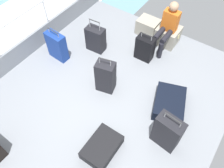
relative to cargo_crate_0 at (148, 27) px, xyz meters
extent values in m
cube|color=gray|center=(0.30, -2.16, -0.22)|extent=(4.40, 5.20, 0.06)
cube|color=gray|center=(-1.87, -2.16, 0.03)|extent=(0.06, 5.20, 0.45)
cylinder|color=silver|center=(-1.87, -1.47, 0.31)|extent=(0.04, 0.04, 1.00)
cylinder|color=silver|center=(-1.87, -2.16, 0.81)|extent=(0.04, 4.16, 0.04)
cube|color=#9E9989|center=(0.00, 0.00, 0.00)|extent=(0.50, 0.40, 0.39)
torus|color=tan|center=(-0.26, 0.00, 0.08)|extent=(0.02, 0.12, 0.12)
torus|color=tan|center=(0.26, 0.00, 0.08)|extent=(0.02, 0.12, 0.12)
cube|color=#9E9989|center=(0.55, -0.03, 0.02)|extent=(0.50, 0.49, 0.42)
torus|color=tan|center=(0.29, -0.03, 0.10)|extent=(0.02, 0.12, 0.12)
torus|color=tan|center=(0.80, -0.03, 0.10)|extent=(0.02, 0.12, 0.12)
cube|color=orange|center=(0.55, -0.08, 0.46)|extent=(0.34, 0.20, 0.48)
sphere|color=tan|center=(0.55, -0.08, 0.82)|extent=(0.20, 0.20, 0.20)
cylinder|color=black|center=(0.64, -0.38, 0.26)|extent=(0.12, 0.40, 0.12)
cylinder|color=black|center=(0.64, -0.58, 0.02)|extent=(0.11, 0.11, 0.42)
cylinder|color=black|center=(0.46, -0.38, 0.26)|extent=(0.12, 0.40, 0.12)
cylinder|color=black|center=(0.46, -0.58, 0.02)|extent=(0.11, 0.11, 0.42)
cube|color=black|center=(1.42, -1.67, -0.07)|extent=(0.77, 0.89, 0.25)
cube|color=green|center=(1.29, -1.31, -0.02)|extent=(0.05, 0.02, 0.08)
cube|color=black|center=(0.87, -3.10, -0.09)|extent=(0.47, 0.68, 0.21)
cube|color=green|center=(0.87, -2.76, -0.08)|extent=(0.05, 0.01, 0.08)
cube|color=black|center=(0.35, -0.79, 0.09)|extent=(0.40, 0.24, 0.58)
cylinder|color=#A5A8AD|center=(0.24, -0.80, 0.43)|extent=(0.02, 0.02, 0.10)
cylinder|color=#A5A8AD|center=(0.47, -0.79, 0.43)|extent=(0.02, 0.02, 0.10)
cylinder|color=#2D2D2D|center=(0.35, -0.79, 0.48)|extent=(0.26, 0.03, 0.02)
cube|color=white|center=(0.35, -0.67, 0.23)|extent=(0.05, 0.01, 0.08)
cube|color=black|center=(1.67, -2.36, 0.17)|extent=(0.47, 0.29, 0.72)
cylinder|color=#A5A8AD|center=(1.54, -2.35, 0.58)|extent=(0.02, 0.02, 0.11)
cylinder|color=#A5A8AD|center=(1.80, -2.37, 0.58)|extent=(0.02, 0.02, 0.11)
cylinder|color=#2D2D2D|center=(1.67, -2.36, 0.64)|extent=(0.29, 0.05, 0.02)
cube|color=green|center=(1.68, -2.23, 0.37)|extent=(0.05, 0.01, 0.08)
cube|color=navy|center=(-1.25, -1.87, 0.13)|extent=(0.47, 0.23, 0.65)
cylinder|color=#A5A8AD|center=(-1.38, -1.87, 0.51)|extent=(0.02, 0.02, 0.10)
cylinder|color=#A5A8AD|center=(-1.11, -1.88, 0.51)|extent=(0.02, 0.02, 0.10)
cylinder|color=#2D2D2D|center=(-1.25, -1.87, 0.56)|extent=(0.29, 0.04, 0.02)
cube|color=white|center=(-1.24, -1.77, 0.18)|extent=(0.05, 0.01, 0.08)
cube|color=black|center=(-0.71, -1.18, 0.10)|extent=(0.44, 0.28, 0.59)
cylinder|color=#A5A8AD|center=(-0.83, -1.19, 0.50)|extent=(0.02, 0.02, 0.21)
cylinder|color=#A5A8AD|center=(-0.58, -1.17, 0.50)|extent=(0.02, 0.02, 0.21)
cylinder|color=#2D2D2D|center=(-0.71, -1.18, 0.61)|extent=(0.27, 0.04, 0.02)
cube|color=green|center=(-0.72, -1.05, 0.26)|extent=(0.05, 0.01, 0.08)
cube|color=black|center=(0.15, -1.99, 0.17)|extent=(0.41, 0.34, 0.72)
cylinder|color=#A5A8AD|center=(0.05, -2.01, 0.59)|extent=(0.02, 0.02, 0.13)
cylinder|color=#A5A8AD|center=(0.25, -1.96, 0.59)|extent=(0.02, 0.02, 0.13)
cylinder|color=#2D2D2D|center=(0.15, -1.99, 0.66)|extent=(0.23, 0.08, 0.02)
cube|color=silver|center=(0.12, -1.86, 0.20)|extent=(0.05, 0.02, 0.08)
camera|label=1|loc=(1.87, -4.24, 3.66)|focal=37.01mm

